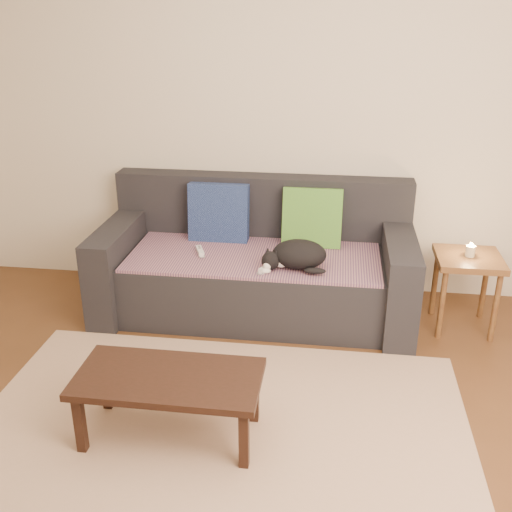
# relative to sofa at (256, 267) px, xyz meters

# --- Properties ---
(ground) EXTENTS (4.50, 4.50, 0.00)m
(ground) POSITION_rel_sofa_xyz_m (0.00, -1.57, -0.31)
(ground) COLOR brown
(ground) RESTS_ON ground
(back_wall) EXTENTS (4.50, 0.04, 2.60)m
(back_wall) POSITION_rel_sofa_xyz_m (0.00, 0.43, 0.99)
(back_wall) COLOR beige
(back_wall) RESTS_ON ground
(sofa) EXTENTS (2.10, 0.94, 0.87)m
(sofa) POSITION_rel_sofa_xyz_m (0.00, 0.00, 0.00)
(sofa) COLOR #232328
(sofa) RESTS_ON ground
(throw_blanket) EXTENTS (1.66, 0.74, 0.02)m
(throw_blanket) POSITION_rel_sofa_xyz_m (0.00, -0.09, 0.12)
(throw_blanket) COLOR #462C54
(throw_blanket) RESTS_ON sofa
(cushion_navy) EXTENTS (0.42, 0.15, 0.43)m
(cushion_navy) POSITION_rel_sofa_xyz_m (-0.29, 0.17, 0.32)
(cushion_navy) COLOR #101F46
(cushion_navy) RESTS_ON throw_blanket
(cushion_green) EXTENTS (0.40, 0.19, 0.42)m
(cushion_green) POSITION_rel_sofa_xyz_m (0.36, 0.17, 0.32)
(cushion_green) COLOR #0B4931
(cushion_green) RESTS_ON throw_blanket
(cat) EXTENTS (0.44, 0.34, 0.18)m
(cat) POSITION_rel_sofa_xyz_m (0.29, -0.26, 0.22)
(cat) COLOR black
(cat) RESTS_ON throw_blanket
(wii_remote_a) EXTENTS (0.09, 0.15, 0.03)m
(wii_remote_a) POSITION_rel_sofa_xyz_m (-0.37, -0.11, 0.15)
(wii_remote_a) COLOR white
(wii_remote_a) RESTS_ON throw_blanket
(wii_remote_b) EXTENTS (0.10, 0.15, 0.03)m
(wii_remote_b) POSITION_rel_sofa_xyz_m (0.11, -0.33, 0.15)
(wii_remote_b) COLOR white
(wii_remote_b) RESTS_ON throw_blanket
(side_table) EXTENTS (0.41, 0.41, 0.51)m
(side_table) POSITION_rel_sofa_xyz_m (1.38, -0.09, 0.11)
(side_table) COLOR brown
(side_table) RESTS_ON ground
(candle) EXTENTS (0.06, 0.06, 0.09)m
(candle) POSITION_rel_sofa_xyz_m (1.38, -0.09, 0.24)
(candle) COLOR beige
(candle) RESTS_ON side_table
(rug) EXTENTS (2.50, 1.80, 0.01)m
(rug) POSITION_rel_sofa_xyz_m (0.00, -1.42, -0.30)
(rug) COLOR tan
(rug) RESTS_ON ground
(coffee_table) EXTENTS (0.88, 0.44, 0.35)m
(coffee_table) POSITION_rel_sofa_xyz_m (-0.23, -1.42, 0.00)
(coffee_table) COLOR black
(coffee_table) RESTS_ON rug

